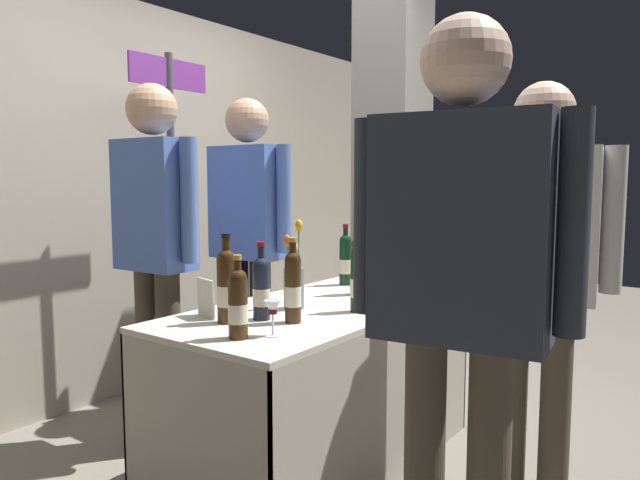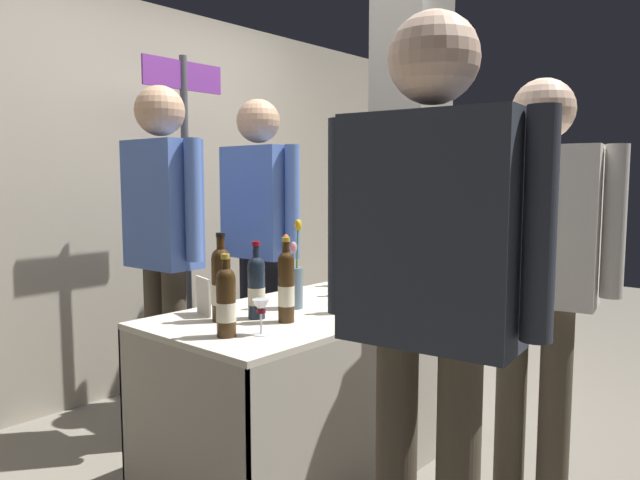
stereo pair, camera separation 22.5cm
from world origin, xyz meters
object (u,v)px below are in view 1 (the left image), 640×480
(tasting_table, at_px, (320,354))
(booth_signpost, at_px, (172,193))
(taster_foreground_right, at_px, (460,270))
(wine_glass_near_vendor, at_px, (273,310))
(concrete_pillar, at_px, (392,158))
(display_bottle_0, at_px, (358,278))
(vendor_presenter, at_px, (155,231))
(flower_vase, at_px, (294,283))
(featured_wine_bottle, at_px, (358,265))

(tasting_table, xyz_separation_m, booth_signpost, (0.09, 1.11, 0.73))
(taster_foreground_right, relative_size, booth_signpost, 0.87)
(wine_glass_near_vendor, bearing_deg, tasting_table, 18.22)
(concrete_pillar, relative_size, display_bottle_0, 8.55)
(concrete_pillar, height_order, vendor_presenter, concrete_pillar)
(wine_glass_near_vendor, height_order, vendor_presenter, vendor_presenter)
(display_bottle_0, xyz_separation_m, booth_signpost, (0.10, 1.33, 0.35))
(vendor_presenter, bearing_deg, booth_signpost, 128.33)
(display_bottle_0, distance_m, flower_vase, 0.29)
(concrete_pillar, distance_m, wine_glass_near_vendor, 2.12)
(featured_wine_bottle, relative_size, booth_signpost, 0.17)
(taster_foreground_right, height_order, booth_signpost, booth_signpost)
(display_bottle_0, bearing_deg, booth_signpost, 85.79)
(flower_vase, relative_size, taster_foreground_right, 0.22)
(concrete_pillar, height_order, booth_signpost, concrete_pillar)
(featured_wine_bottle, distance_m, vendor_presenter, 1.01)
(wine_glass_near_vendor, relative_size, flower_vase, 0.33)
(featured_wine_bottle, relative_size, flower_vase, 0.89)
(display_bottle_0, bearing_deg, wine_glass_near_vendor, 175.96)
(display_bottle_0, xyz_separation_m, vendor_presenter, (-0.30, 0.98, 0.18))
(featured_wine_bottle, relative_size, wine_glass_near_vendor, 2.67)
(wine_glass_near_vendor, bearing_deg, vendor_presenter, 76.60)
(vendor_presenter, bearing_deg, tasting_table, 18.98)
(concrete_pillar, height_order, flower_vase, concrete_pillar)
(display_bottle_0, bearing_deg, featured_wine_bottle, 32.37)
(display_bottle_0, relative_size, wine_glass_near_vendor, 2.61)
(flower_vase, relative_size, vendor_presenter, 0.22)
(flower_vase, distance_m, vendor_presenter, 0.77)
(tasting_table, height_order, wine_glass_near_vendor, wine_glass_near_vendor)
(tasting_table, xyz_separation_m, featured_wine_bottle, (0.32, -0.00, 0.38))
(tasting_table, xyz_separation_m, vendor_presenter, (-0.31, 0.77, 0.55))
(vendor_presenter, bearing_deg, taster_foreground_right, -12.95)
(booth_signpost, bearing_deg, flower_vase, -101.26)
(booth_signpost, bearing_deg, wine_glass_near_vendor, -115.64)
(featured_wine_bottle, relative_size, taster_foreground_right, 0.20)
(taster_foreground_right, xyz_separation_m, booth_signpost, (0.70, 2.05, 0.17))
(concrete_pillar, relative_size, taster_foreground_right, 1.67)
(tasting_table, height_order, display_bottle_0, display_bottle_0)
(featured_wine_bottle, distance_m, display_bottle_0, 0.40)
(wine_glass_near_vendor, bearing_deg, display_bottle_0, -4.04)
(vendor_presenter, height_order, booth_signpost, booth_signpost)
(featured_wine_bottle, bearing_deg, booth_signpost, 102.00)
(featured_wine_bottle, bearing_deg, display_bottle_0, -147.63)
(display_bottle_0, height_order, booth_signpost, booth_signpost)
(taster_foreground_right, bearing_deg, tasting_table, -40.38)
(wine_glass_near_vendor, bearing_deg, flower_vase, 29.21)
(wine_glass_near_vendor, height_order, booth_signpost, booth_signpost)
(concrete_pillar, xyz_separation_m, wine_glass_near_vendor, (-1.94, -0.60, -0.62))
(concrete_pillar, height_order, tasting_table, concrete_pillar)
(featured_wine_bottle, height_order, taster_foreground_right, taster_foreground_right)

